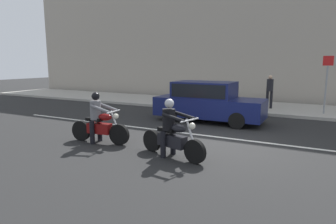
{
  "coord_description": "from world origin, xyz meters",
  "views": [
    {
      "loc": [
        2.74,
        -8.39,
        2.5
      ],
      "look_at": [
        -1.6,
        -0.08,
        0.91
      ],
      "focal_mm": 30.9,
      "sensor_mm": 36.0,
      "label": 1
    }
  ],
  "objects_px": {
    "parked_sedan_navy": "(207,101)",
    "pedestrian_bystander": "(270,89)",
    "street_sign_post": "(327,79)",
    "motorcycle_with_rider_black_leather": "(172,133)",
    "motorcycle_with_rider_gray": "(99,122)"
  },
  "relations": [
    {
      "from": "parked_sedan_navy",
      "to": "pedestrian_bystander",
      "type": "height_order",
      "value": "pedestrian_bystander"
    },
    {
      "from": "street_sign_post",
      "to": "pedestrian_bystander",
      "type": "height_order",
      "value": "street_sign_post"
    },
    {
      "from": "motorcycle_with_rider_black_leather",
      "to": "street_sign_post",
      "type": "relative_size",
      "value": 0.78
    },
    {
      "from": "motorcycle_with_rider_black_leather",
      "to": "motorcycle_with_rider_gray",
      "type": "bearing_deg",
      "value": 175.92
    },
    {
      "from": "street_sign_post",
      "to": "pedestrian_bystander",
      "type": "xyz_separation_m",
      "value": [
        -2.57,
        0.57,
        -0.62
      ]
    },
    {
      "from": "motorcycle_with_rider_gray",
      "to": "parked_sedan_navy",
      "type": "height_order",
      "value": "parked_sedan_navy"
    },
    {
      "from": "street_sign_post",
      "to": "pedestrian_bystander",
      "type": "distance_m",
      "value": 2.7
    },
    {
      "from": "motorcycle_with_rider_black_leather",
      "to": "pedestrian_bystander",
      "type": "bearing_deg",
      "value": 83.17
    },
    {
      "from": "motorcycle_with_rider_black_leather",
      "to": "parked_sedan_navy",
      "type": "bearing_deg",
      "value": 99.28
    },
    {
      "from": "motorcycle_with_rider_black_leather",
      "to": "parked_sedan_navy",
      "type": "relative_size",
      "value": 0.46
    },
    {
      "from": "motorcycle_with_rider_black_leather",
      "to": "pedestrian_bystander",
      "type": "distance_m",
      "value": 9.29
    },
    {
      "from": "motorcycle_with_rider_gray",
      "to": "motorcycle_with_rider_black_leather",
      "type": "bearing_deg",
      "value": -4.08
    },
    {
      "from": "motorcycle_with_rider_black_leather",
      "to": "pedestrian_bystander",
      "type": "height_order",
      "value": "pedestrian_bystander"
    },
    {
      "from": "parked_sedan_navy",
      "to": "motorcycle_with_rider_black_leather",
      "type": "bearing_deg",
      "value": -80.72
    },
    {
      "from": "pedestrian_bystander",
      "to": "motorcycle_with_rider_black_leather",
      "type": "bearing_deg",
      "value": -96.83
    }
  ]
}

